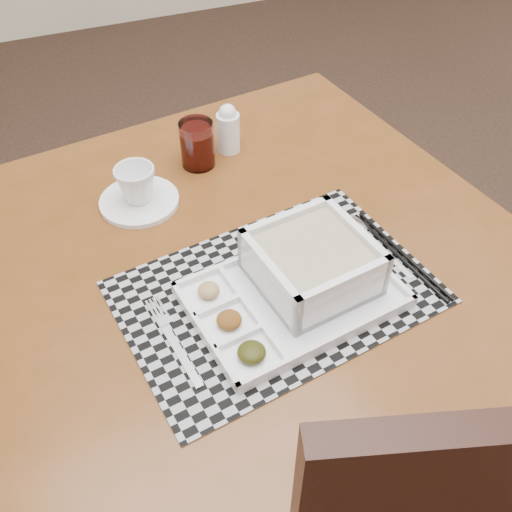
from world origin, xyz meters
The scene contains 11 objects.
floor centered at (0.00, 0.00, 0.00)m, with size 5.00×5.00×0.00m, color black.
dining_table centered at (-0.84, -0.25, 0.64)m, with size 1.07×1.07×0.71m.
placemat centered at (-0.83, -0.36, 0.72)m, with size 0.49×0.33×0.00m, color #A1A2A9.
serving_tray centered at (-0.78, -0.37, 0.75)m, with size 0.35×0.26×0.09m.
fork centered at (-1.01, -0.39, 0.72)m, with size 0.04×0.19×0.00m.
spoon centered at (-0.63, -0.28, 0.72)m, with size 0.04×0.18×0.01m.
chopsticks centered at (-0.60, -0.37, 0.72)m, with size 0.05×0.24×0.01m.
saucer centered at (-0.98, -0.05, 0.72)m, with size 0.15×0.15×0.01m, color white.
cup centered at (-0.98, -0.05, 0.76)m, with size 0.08×0.08×0.07m, color white.
juice_glass centered at (-0.83, 0.02, 0.76)m, with size 0.07×0.07×0.10m.
creamer_bottle centered at (-0.76, 0.05, 0.76)m, with size 0.05×0.05×0.11m.
Camera 1 is at (-1.09, -0.91, 1.41)m, focal length 40.00 mm.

